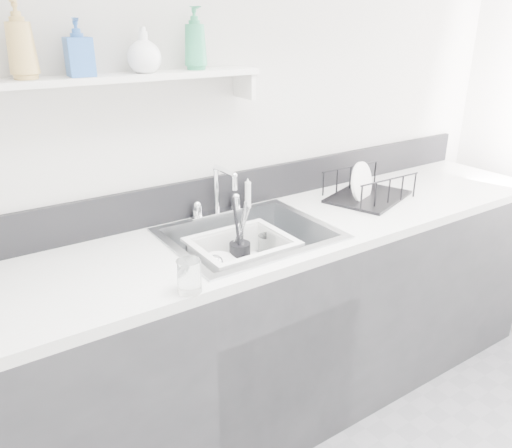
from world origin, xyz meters
TOP-DOWN VIEW (x-y plane):
  - room_shell at (0.00, 0.39)m, footprint 3.50×3.00m
  - counter_run at (0.00, 1.19)m, footprint 3.20×0.62m
  - backsplash at (0.00, 1.49)m, footprint 3.20×0.02m
  - sink at (0.00, 1.19)m, footprint 0.64×0.52m
  - faucet at (0.00, 1.44)m, footprint 0.26×0.18m
  - side_sprayer at (0.16, 1.44)m, footprint 0.03×0.03m
  - wall_shelf at (-0.35, 1.42)m, footprint 1.00×0.16m
  - wash_tub at (-0.03, 1.19)m, footprint 0.45×0.41m
  - plate_stack at (-0.12, 1.17)m, footprint 0.23×0.22m
  - utensil_cup at (-0.02, 1.22)m, footprint 0.09×0.09m
  - ladle at (-0.09, 1.18)m, footprint 0.29×0.18m
  - tumbler_in_tub at (0.11, 1.22)m, footprint 0.10×0.10m
  - tumbler_counter at (-0.40, 0.92)m, footprint 0.09×0.09m
  - dish_rack at (0.70, 1.24)m, footprint 0.46×0.40m
  - bowl_small at (0.08, 1.14)m, footprint 0.15×0.15m
  - soap_bottle_a at (-0.68, 1.42)m, footprint 0.12×0.12m
  - soap_bottle_b at (-0.51, 1.41)m, footprint 0.09×0.09m
  - soap_bottle_c at (-0.29, 1.41)m, footprint 0.16×0.16m
  - soap_bottle_d at (-0.09, 1.41)m, footprint 0.09×0.09m

SIDE VIEW (x-z plane):
  - counter_run at x=0.00m, z-range 0.00..0.92m
  - bowl_small at x=0.08m, z-range 0.77..0.80m
  - plate_stack at x=-0.12m, z-range 0.75..0.84m
  - ladle at x=-0.09m, z-range 0.77..0.85m
  - tumbler_in_tub at x=0.11m, z-range 0.77..0.88m
  - wash_tub at x=-0.03m, z-range 0.75..0.90m
  - utensil_cup at x=-0.02m, z-range 0.69..0.97m
  - sink at x=0.00m, z-range 0.73..0.93m
  - tumbler_counter at x=-0.40m, z-range 0.92..1.03m
  - faucet at x=0.00m, z-range 0.87..1.09m
  - dish_rack at x=0.70m, z-range 0.92..1.05m
  - side_sprayer at x=0.16m, z-range 0.92..1.06m
  - backsplash at x=0.00m, z-range 0.92..1.08m
  - wall_shelf at x=-0.35m, z-range 1.45..1.57m
  - soap_bottle_c at x=-0.29m, z-range 1.53..1.68m
  - soap_bottle_b at x=-0.51m, z-range 1.53..1.71m
  - soap_bottle_d at x=-0.09m, z-range 1.53..1.75m
  - soap_bottle_a at x=-0.68m, z-range 1.53..1.76m
  - room_shell at x=0.00m, z-range 0.38..2.98m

